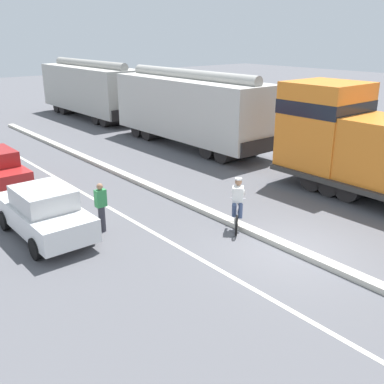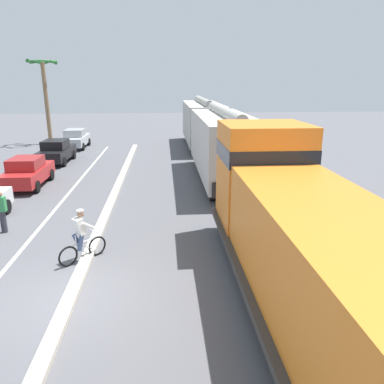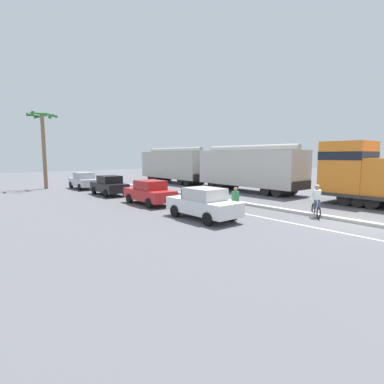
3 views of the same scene
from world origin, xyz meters
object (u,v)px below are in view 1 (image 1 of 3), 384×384
cyclist (238,205)px  pedestrian_by_cars (101,207)px  hopper_car_middle (90,89)px  parked_car_white (44,212)px  hopper_car_lead (190,109)px

cyclist → pedestrian_by_cars: size_ratio=1.06×
hopper_car_middle → cyclist: 22.21m
parked_car_white → pedestrian_by_cars: (1.55, -0.80, 0.03)m
hopper_car_middle → parked_car_white: hopper_car_middle is taller
hopper_car_lead → parked_car_white: bearing=-150.2°
hopper_car_lead → pedestrian_by_cars: (-9.48, -7.13, -1.23)m
hopper_car_middle → hopper_car_lead: bearing=-90.0°
hopper_car_lead → cyclist: (-6.02, -9.74, -1.26)m
parked_car_white → pedestrian_by_cars: same height
hopper_car_lead → cyclist: 11.52m
hopper_car_middle → cyclist: hopper_car_middle is taller
hopper_car_lead → parked_car_white: hopper_car_lead is taller
hopper_car_lead → hopper_car_middle: (0.00, 11.60, 0.00)m
parked_car_white → cyclist: size_ratio=2.45×
cyclist → pedestrian_by_cars: (-3.46, 2.61, 0.03)m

